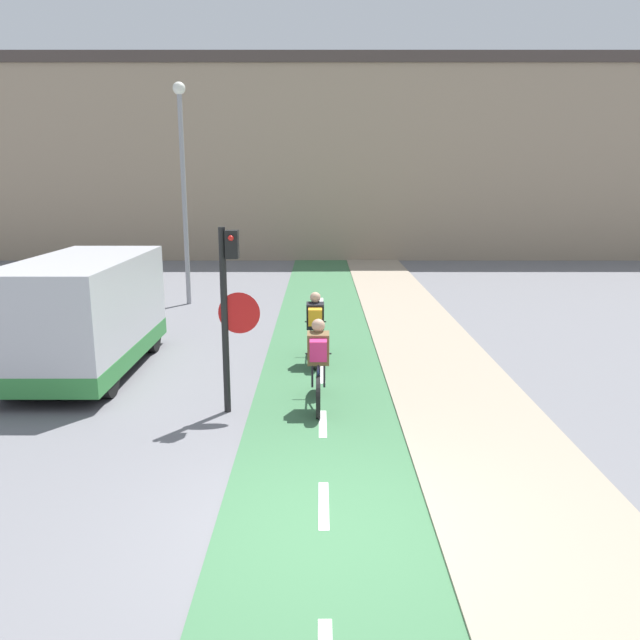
% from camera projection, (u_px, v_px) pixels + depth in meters
% --- Properties ---
extents(ground_plane, '(120.00, 120.00, 0.00)m').
position_uv_depth(ground_plane, '(322.00, 530.00, 6.84)').
color(ground_plane, slate).
extents(bike_lane, '(2.42, 60.00, 0.02)m').
position_uv_depth(bike_lane, '(322.00, 529.00, 6.85)').
color(bike_lane, '#3D7047').
rests_on(bike_lane, ground_plane).
extents(sidewalk_strip, '(2.40, 60.00, 0.05)m').
position_uv_depth(sidewalk_strip, '(541.00, 527.00, 6.85)').
color(sidewalk_strip, gray).
rests_on(sidewalk_strip, ground_plane).
extents(building_row_background, '(60.00, 5.20, 9.27)m').
position_uv_depth(building_row_background, '(318.00, 161.00, 30.79)').
color(building_row_background, gray).
rests_on(building_row_background, ground_plane).
extents(traffic_light_pole, '(0.67, 0.25, 3.04)m').
position_uv_depth(traffic_light_pole, '(227.00, 300.00, 9.91)').
color(traffic_light_pole, black).
rests_on(traffic_light_pole, ground_plane).
extents(street_lamp_far, '(0.36, 0.36, 6.48)m').
position_uv_depth(street_lamp_far, '(180.00, 171.00, 18.35)').
color(street_lamp_far, gray).
rests_on(street_lamp_far, ground_plane).
extents(cyclist_near, '(0.46, 1.75, 1.52)m').
position_uv_depth(cyclist_near, '(316.00, 366.00, 10.38)').
color(cyclist_near, black).
rests_on(cyclist_near, ground_plane).
extents(cyclist_far, '(0.46, 1.72, 1.50)m').
position_uv_depth(cyclist_far, '(313.00, 330.00, 12.92)').
color(cyclist_far, black).
rests_on(cyclist_far, ground_plane).
extents(van, '(1.99, 4.60, 2.28)m').
position_uv_depth(van, '(83.00, 317.00, 12.20)').
color(van, '#B7B7BC').
rests_on(van, ground_plane).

